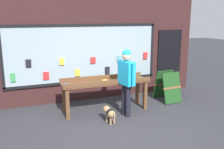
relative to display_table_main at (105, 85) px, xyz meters
The scene contains 6 objects.
ground_plane 1.39m from the display_table_main, 89.85° to the right, with size 40.00×40.00×0.00m, color #2D2D33.
shopfront_facade 1.50m from the display_table_main, 88.69° to the left, with size 7.07×0.29×3.29m.
display_table_main is the anchor object (origin of this frame).
person_browsing 0.71m from the display_table_main, 53.23° to the right, with size 0.31×0.67×1.75m.
small_dog 0.93m from the display_table_main, 102.11° to the right, with size 0.24×0.54×0.37m.
sandwich_board_sign 2.09m from the display_table_main, ahead, with size 0.66×0.76×0.91m.
Camera 1 is at (-2.18, -4.93, 2.52)m, focal length 40.00 mm.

